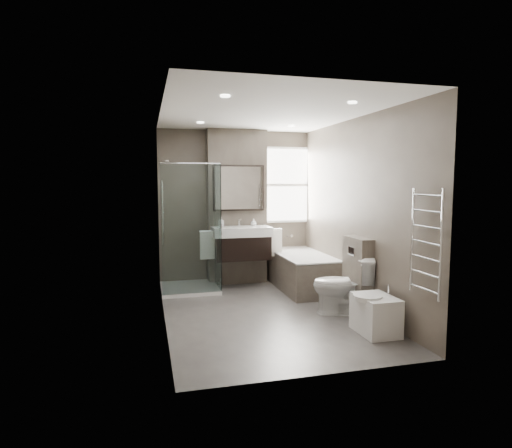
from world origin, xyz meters
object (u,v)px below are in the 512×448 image
object	(u,v)px
bathtub	(301,269)
toilet	(342,285)
vanity	(241,243)
bidet	(375,314)

from	to	relation	value
bathtub	toilet	xyz separation A→B (m)	(0.05, -1.40, 0.07)
vanity	bathtub	distance (m)	1.07
toilet	bathtub	bearing A→B (deg)	-159.85
vanity	toilet	size ratio (longest dim) A/B	1.23
vanity	toilet	world-z (taller)	vanity
toilet	bidet	size ratio (longest dim) A/B	1.38
bidet	toilet	bearing A→B (deg)	93.29
toilet	bidet	bearing A→B (deg)	21.59
vanity	bathtub	size ratio (longest dim) A/B	0.59
vanity	toilet	bearing A→B (deg)	-60.62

